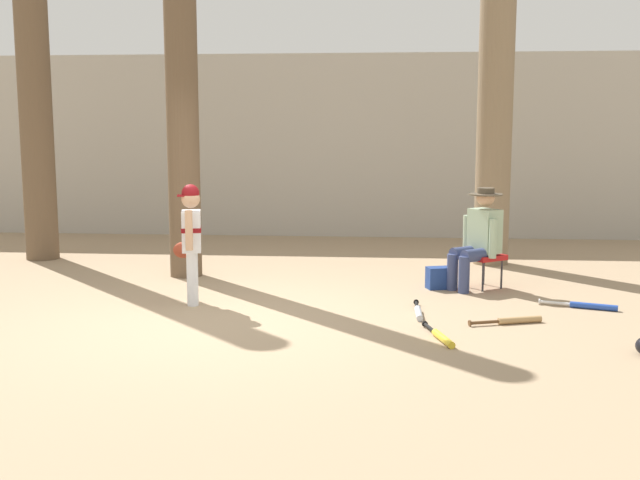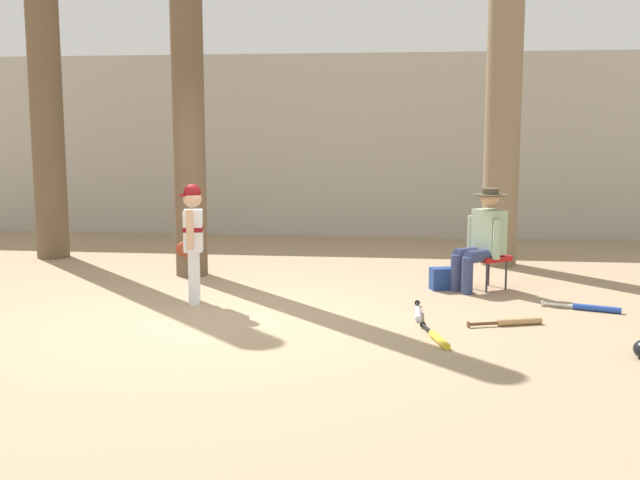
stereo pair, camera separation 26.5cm
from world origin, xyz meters
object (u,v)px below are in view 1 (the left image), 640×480
object	(u,v)px
handbag_beside_stool	(441,278)
tree_far_left	(33,67)
bat_blue_youth	(587,306)
young_ballplayer	(191,236)
tree_near_player	(182,79)
seated_spectator	(478,236)
bat_yellow_trainer	(441,337)
folding_stool	(484,258)
bat_wood_tan	(514,320)
tree_behind_spectator	(495,99)
bat_aluminum_silver	(418,312)

from	to	relation	value
handbag_beside_stool	tree_far_left	xyz separation A→B (m)	(-5.66, 1.64, 2.62)
handbag_beside_stool	bat_blue_youth	xyz separation A→B (m)	(1.48, -0.93, -0.10)
young_ballplayer	bat_blue_youth	size ratio (longest dim) A/B	1.67
tree_near_player	seated_spectator	xyz separation A→B (m)	(3.66, -0.51, -1.86)
young_ballplayer	handbag_beside_stool	world-z (taller)	young_ballplayer
seated_spectator	bat_yellow_trainer	size ratio (longest dim) A/B	1.59
folding_stool	bat_blue_youth	size ratio (longest dim) A/B	0.72
seated_spectator	bat_wood_tan	distance (m)	1.78
young_ballplayer	seated_spectator	xyz separation A→B (m)	(3.19, 1.06, -0.10)
young_ballplayer	bat_blue_youth	distance (m)	4.30
tree_behind_spectator	bat_wood_tan	xyz separation A→B (m)	(-0.21, -3.43, -2.25)
handbag_beside_stool	folding_stool	bearing A→B (deg)	9.23
bat_blue_youth	tree_far_left	bearing A→B (deg)	160.19
handbag_beside_stool	bat_yellow_trainer	size ratio (longest dim) A/B	0.45
bat_wood_tan	tree_behind_spectator	bearing A→B (deg)	86.51
tree_near_player	folding_stool	world-z (taller)	tree_near_player
handbag_beside_stool	bat_wood_tan	xyz separation A→B (m)	(0.60, -1.64, -0.10)
tree_far_left	bat_yellow_trainer	xyz separation A→B (m)	(5.51, -3.95, -2.72)
tree_behind_spectator	tree_far_left	bearing A→B (deg)	-178.65
young_ballplayer	bat_yellow_trainer	world-z (taller)	young_ballplayer
bat_yellow_trainer	tree_far_left	bearing A→B (deg)	144.39
tree_near_player	bat_blue_youth	size ratio (longest dim) A/B	7.16
bat_yellow_trainer	bat_wood_tan	world-z (taller)	same
seated_spectator	bat_wood_tan	size ratio (longest dim) A/B	1.62
young_ballplayer	folding_stool	world-z (taller)	young_ballplayer
tree_near_player	young_ballplayer	world-z (taller)	tree_near_player
tree_behind_spectator	folding_stool	size ratio (longest dim) A/B	9.29
bat_aluminum_silver	folding_stool	bearing A→B (deg)	60.23
tree_far_left	bat_wood_tan	size ratio (longest dim) A/B	8.38
bat_aluminum_silver	bat_blue_youth	world-z (taller)	same
tree_behind_spectator	young_ballplayer	size ratio (longest dim) A/B	3.98
tree_far_left	folding_stool	bearing A→B (deg)	-14.21
bat_blue_youth	bat_aluminum_silver	bearing A→B (deg)	-166.41
young_ballplayer	bat_aluminum_silver	distance (m)	2.57
folding_stool	bat_yellow_trainer	world-z (taller)	folding_stool
tree_near_player	folding_stool	bearing A→B (deg)	-6.91
handbag_beside_stool	bat_wood_tan	world-z (taller)	handbag_beside_stool
folding_stool	tree_far_left	xyz separation A→B (m)	(-6.17, 1.56, 2.39)
tree_near_player	seated_spectator	distance (m)	4.14
folding_stool	handbag_beside_stool	bearing A→B (deg)	-170.77
tree_far_left	bat_wood_tan	xyz separation A→B (m)	(6.26, -3.28, -2.72)
tree_far_left	bat_wood_tan	bearing A→B (deg)	-27.64
tree_near_player	bat_wood_tan	world-z (taller)	tree_near_player
seated_spectator	bat_aluminum_silver	xyz separation A→B (m)	(-0.75, -1.38, -0.61)
handbag_beside_stool	tree_far_left	distance (m)	6.45
folding_stool	bat_wood_tan	distance (m)	1.75
handbag_beside_stool	bat_yellow_trainer	world-z (taller)	handbag_beside_stool
young_ballplayer	folding_stool	size ratio (longest dim) A/B	2.33
seated_spectator	tree_far_left	world-z (taller)	tree_far_left
seated_spectator	bat_aluminum_silver	world-z (taller)	seated_spectator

